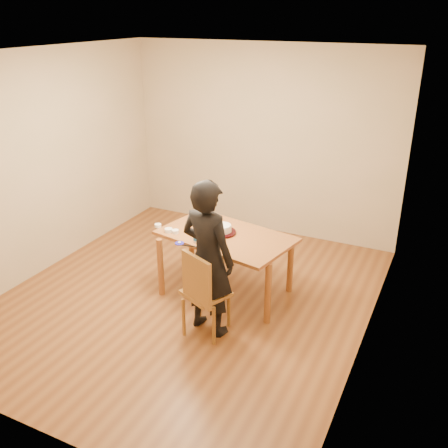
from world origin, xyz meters
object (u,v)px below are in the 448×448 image
at_px(person, 208,259).
at_px(cake, 222,229).
at_px(dining_table, 226,236).
at_px(dining_chair, 206,293).
at_px(cake_plate, 222,232).

bearing_deg(person, cake, -64.16).
height_order(dining_table, person, person).
bearing_deg(cake, dining_chair, -75.29).
distance_m(dining_table, cake, 0.10).
relative_size(cake, person, 0.13).
bearing_deg(cake_plate, dining_table, -17.72).
xyz_separation_m(dining_table, cake_plate, (-0.06, 0.02, 0.03)).
bearing_deg(cake_plate, cake, 0.00).
distance_m(dining_chair, cake, 0.89).
bearing_deg(cake, person, -74.45).
xyz_separation_m(dining_chair, cake_plate, (-0.21, 0.79, 0.31)).
height_order(dining_chair, person, person).
xyz_separation_m(dining_chair, cake, (-0.21, 0.79, 0.36)).
bearing_deg(person, dining_chair, 100.29).
height_order(dining_table, cake, cake).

